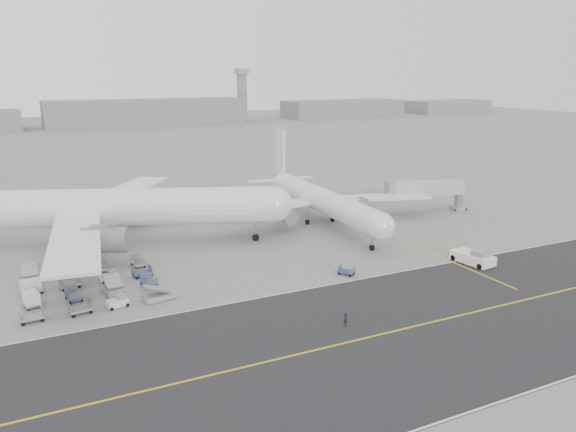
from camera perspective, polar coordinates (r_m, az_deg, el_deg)
name	(u,v)px	position (r m, az deg, el deg)	size (l,w,h in m)	color
ground	(272,289)	(77.48, -1.63, -7.41)	(700.00, 700.00, 0.00)	gray
taxiway	(378,335)	(65.48, 9.16, -11.85)	(220.00, 59.00, 0.03)	#2B2C2E
horizon_buildings	(130,125)	(332.25, -15.76, 8.87)	(520.00, 28.00, 28.00)	gray
control_tower	(242,93)	(355.30, -4.70, 12.30)	(7.00, 7.00, 31.25)	gray
airliner_a	(102,208)	(100.32, -18.40, 0.82)	(62.51, 61.30, 22.64)	white
airliner_b	(321,200)	(109.38, 3.36, 1.67)	(47.07, 47.67, 16.43)	white
pushback_tug	(474,258)	(91.53, 18.33, -4.02)	(3.96, 8.73, 2.46)	white
jet_bridge	(426,190)	(122.46, 13.87, 2.61)	(17.88, 7.90, 6.70)	gray
gse_cluster	(92,290)	(81.44, -19.33, -7.15)	(22.98, 22.15, 2.08)	gray
stray_dolly	(346,275)	(83.09, 5.94, -5.95)	(1.43, 2.33, 1.43)	silver
ground_crew_a	(346,319)	(66.82, 5.87, -10.40)	(0.61, 0.40, 1.67)	black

